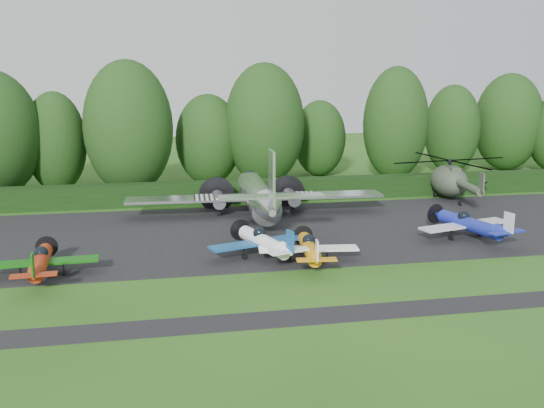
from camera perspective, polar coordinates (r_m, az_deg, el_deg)
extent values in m
plane|color=#204D15|center=(35.81, 3.48, -6.71)|extent=(160.00, 160.00, 0.00)
cube|color=black|center=(45.14, 0.38, -2.63)|extent=(70.00, 18.00, 0.01)
cube|color=black|center=(30.41, 6.29, -10.31)|extent=(70.00, 2.00, 0.00)
cube|color=black|center=(55.68, -1.80, 0.24)|extent=(90.00, 1.60, 2.00)
cylinder|color=white|center=(49.05, -1.38, 0.77)|extent=(2.21, 11.55, 2.21)
cone|color=white|center=(55.32, -2.48, 2.09)|extent=(2.21, 1.44, 2.21)
cone|color=white|center=(42.27, 0.15, -0.45)|extent=(2.21, 2.89, 2.21)
sphere|color=black|center=(54.34, -2.34, 2.42)|extent=(1.44, 1.44, 1.44)
cube|color=white|center=(50.04, -1.56, 0.66)|extent=(21.18, 2.31, 0.21)
cube|color=white|center=(49.56, -5.96, 0.62)|extent=(2.50, 2.41, 0.05)
cube|color=white|center=(50.75, 2.73, 0.95)|extent=(2.50, 2.41, 0.05)
cylinder|color=white|center=(50.26, -5.13, 0.39)|extent=(1.06, 3.08, 1.06)
cylinder|color=white|center=(51.21, 1.74, 0.66)|extent=(1.06, 3.08, 1.06)
cylinder|color=black|center=(52.37, -5.37, 0.87)|extent=(3.08, 0.03, 3.08)
cylinder|color=black|center=(53.28, 1.24, 1.12)|extent=(3.08, 0.03, 3.08)
cube|color=white|center=(41.31, 0.35, 0.75)|extent=(7.22, 1.35, 0.13)
cube|color=white|center=(40.78, 0.43, 2.52)|extent=(0.17, 2.12, 3.66)
cylinder|color=black|center=(50.12, -5.07, -0.89)|extent=(0.24, 0.87, 0.87)
cylinder|color=black|center=(51.07, 1.83, -0.59)|extent=(0.24, 0.87, 0.87)
cylinder|color=black|center=(41.71, 0.45, -3.66)|extent=(0.17, 0.42, 0.42)
cylinder|color=#9E270E|center=(37.29, -20.94, -5.13)|extent=(0.87, 5.00, 0.87)
sphere|color=black|center=(37.69, -20.84, -4.29)|extent=(0.76, 0.76, 0.76)
cube|color=#10600E|center=(37.75, -20.80, -5.13)|extent=(6.37, 1.18, 0.13)
cube|color=#9E270E|center=(34.41, -21.82, -6.25)|extent=(2.36, 0.64, 0.09)
cube|color=#10600E|center=(34.15, -21.92, -5.35)|extent=(0.09, 0.73, 1.18)
cylinder|color=black|center=(40.34, -20.16, -3.78)|extent=(1.36, 0.02, 1.36)
cylinder|color=black|center=(38.02, -22.53, -6.25)|extent=(0.13, 0.40, 0.40)
cylinder|color=black|center=(37.59, -18.99, -6.18)|extent=(0.13, 0.40, 0.40)
cylinder|color=black|center=(39.76, -20.26, -5.30)|extent=(0.11, 0.36, 0.36)
cylinder|color=white|center=(38.61, -0.79, -3.59)|extent=(0.94, 5.38, 0.94)
sphere|color=black|center=(39.05, -0.94, -2.73)|extent=(0.82, 0.82, 0.82)
cube|color=#185090|center=(39.12, -0.92, -3.60)|extent=(6.84, 1.27, 0.14)
cube|color=white|center=(35.50, 0.11, -4.61)|extent=(2.54, 0.68, 0.10)
cube|color=#185090|center=(35.23, 0.14, -3.67)|extent=(0.10, 0.78, 1.27)
cylinder|color=black|center=(41.92, -1.61, -2.30)|extent=(1.47, 0.02, 1.47)
cylinder|color=black|center=(38.96, -2.71, -4.83)|extent=(0.14, 0.43, 0.43)
cylinder|color=black|center=(39.38, 0.97, -4.63)|extent=(0.14, 0.43, 0.43)
cylinder|color=black|center=(41.28, -1.40, -3.86)|extent=(0.12, 0.39, 0.39)
cylinder|color=orange|center=(37.56, 3.54, -4.22)|extent=(0.85, 4.89, 0.85)
sphere|color=black|center=(37.95, 3.35, -3.42)|extent=(0.75, 0.75, 0.75)
cube|color=white|center=(38.01, 3.37, -4.23)|extent=(6.22, 1.16, 0.12)
cube|color=orange|center=(34.79, 4.74, -5.22)|extent=(2.31, 0.62, 0.09)
cube|color=white|center=(34.54, 4.79, -4.35)|extent=(0.09, 0.71, 1.16)
cylinder|color=black|center=(40.51, 2.44, -2.97)|extent=(1.33, 0.02, 1.33)
cylinder|color=black|center=(37.80, 1.72, -5.40)|extent=(0.12, 0.39, 0.39)
cylinder|color=black|center=(38.34, 5.11, -5.18)|extent=(0.12, 0.39, 0.39)
cylinder|color=black|center=(39.95, 2.71, -4.44)|extent=(0.11, 0.36, 0.36)
cylinder|color=#192599|center=(44.97, 18.11, -1.84)|extent=(0.99, 5.64, 0.99)
sphere|color=black|center=(45.39, 17.78, -1.09)|extent=(0.86, 0.86, 0.86)
cube|color=silver|center=(45.44, 17.79, -1.87)|extent=(7.18, 1.33, 0.14)
cube|color=#192599|center=(42.08, 20.33, -2.59)|extent=(2.67, 0.72, 0.10)
cube|color=silver|center=(41.83, 20.46, -1.75)|extent=(0.10, 0.82, 1.33)
cylinder|color=black|center=(48.10, 16.04, -0.81)|extent=(1.54, 0.02, 1.54)
cylinder|color=black|center=(44.85, 16.34, -3.01)|extent=(0.14, 0.45, 0.45)
cylinder|color=black|center=(46.11, 19.30, -2.79)|extent=(0.14, 0.45, 0.45)
cylinder|color=black|center=(47.48, 16.50, -2.20)|extent=(0.12, 0.41, 0.41)
ellipsoid|color=#343E30|center=(58.78, 16.31, 2.13)|extent=(3.03, 5.55, 2.90)
cylinder|color=#343E30|center=(54.94, 18.37, 1.62)|extent=(0.68, 5.82, 0.68)
cube|color=#343E30|center=(52.23, 20.02, 1.94)|extent=(0.12, 0.87, 1.55)
cylinder|color=black|center=(58.55, 16.39, 3.53)|extent=(0.29, 0.29, 0.78)
cylinder|color=black|center=(58.49, 16.42, 3.95)|extent=(0.68, 0.68, 0.24)
cylinder|color=black|center=(58.49, 16.42, 3.95)|extent=(11.65, 11.65, 0.06)
cube|color=#343E30|center=(57.92, 16.72, 3.08)|extent=(0.87, 1.94, 0.68)
ellipsoid|color=black|center=(60.13, 15.65, 2.48)|extent=(1.84, 1.84, 1.66)
cylinder|color=black|center=(59.30, 15.05, 0.86)|extent=(0.17, 0.54, 0.54)
cylinder|color=black|center=(60.16, 16.72, 0.92)|extent=(0.17, 0.54, 0.54)
cylinder|color=black|center=(56.37, 17.63, 0.06)|extent=(0.16, 0.47, 0.47)
cylinder|color=#3F3326|center=(65.48, 23.94, 1.52)|extent=(0.11, 0.11, 1.14)
cylinder|color=black|center=(78.62, 21.12, 4.38)|extent=(0.70, 0.70, 3.78)
ellipsoid|color=#1B3511|center=(78.23, 21.34, 7.19)|extent=(7.87, 7.87, 11.54)
cylinder|color=black|center=(64.12, -5.96, 3.20)|extent=(0.70, 0.70, 3.10)
ellipsoid|color=#1B3511|center=(63.69, -6.02, 6.03)|extent=(6.77, 6.77, 9.47)
cylinder|color=black|center=(63.52, -0.70, 3.65)|extent=(0.70, 0.70, 4.14)
ellipsoid|color=#1B3511|center=(63.02, -0.71, 7.48)|extent=(8.25, 8.25, 12.63)
cylinder|color=black|center=(68.04, 11.41, 3.95)|extent=(0.70, 0.70, 4.03)
ellipsoid|color=#1B3511|center=(67.58, 11.56, 7.42)|extent=(7.05, 7.05, 12.31)
cylinder|color=black|center=(60.39, -13.17, 2.91)|extent=(0.70, 0.70, 4.21)
ellipsoid|color=#1B3511|center=(59.85, -13.37, 6.99)|extent=(8.48, 8.48, 12.86)
cylinder|color=black|center=(69.55, 4.45, 3.83)|extent=(0.70, 0.70, 2.81)
ellipsoid|color=#1B3511|center=(69.18, 4.49, 6.19)|extent=(5.93, 5.93, 8.58)
cylinder|color=black|center=(74.47, 16.43, 4.14)|extent=(0.70, 0.70, 3.36)
ellipsoid|color=#1B3511|center=(74.09, 16.59, 6.78)|extent=(6.37, 6.37, 10.26)
cylinder|color=black|center=(63.47, -19.48, 2.52)|extent=(0.70, 0.70, 3.23)
ellipsoid|color=#1B3511|center=(63.02, -19.69, 5.49)|extent=(5.88, 5.88, 9.87)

